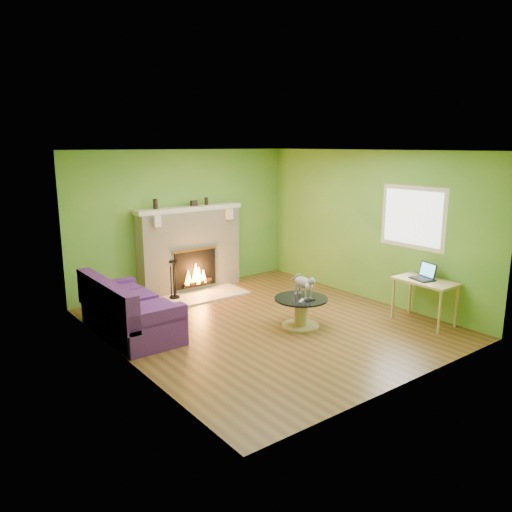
{
  "coord_description": "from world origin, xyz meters",
  "views": [
    {
      "loc": [
        -4.52,
        -5.66,
        2.68
      ],
      "look_at": [
        0.09,
        0.4,
        0.98
      ],
      "focal_mm": 35.0,
      "sensor_mm": 36.0,
      "label": 1
    }
  ],
  "objects_px": {
    "sofa": "(127,312)",
    "cat": "(303,285)",
    "coffee_table": "(301,310)",
    "desk": "(425,285)"
  },
  "relations": [
    {
      "from": "sofa",
      "to": "coffee_table",
      "type": "bearing_deg",
      "value": -31.36
    },
    {
      "from": "sofa",
      "to": "desk",
      "type": "height_order",
      "value": "sofa"
    },
    {
      "from": "sofa",
      "to": "desk",
      "type": "relative_size",
      "value": 2.04
    },
    {
      "from": "coffee_table",
      "to": "cat",
      "type": "xyz_separation_m",
      "value": [
        0.08,
        0.05,
        0.37
      ]
    },
    {
      "from": "desk",
      "to": "cat",
      "type": "relative_size",
      "value": 1.62
    },
    {
      "from": "coffee_table",
      "to": "desk",
      "type": "relative_size",
      "value": 0.87
    },
    {
      "from": "coffee_table",
      "to": "desk",
      "type": "bearing_deg",
      "value": -31.65
    },
    {
      "from": "sofa",
      "to": "cat",
      "type": "xyz_separation_m",
      "value": [
        2.26,
        -1.28,
        0.3
      ]
    },
    {
      "from": "desk",
      "to": "cat",
      "type": "bearing_deg",
      "value": 145.77
    },
    {
      "from": "sofa",
      "to": "cat",
      "type": "relative_size",
      "value": 3.3
    }
  ]
}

